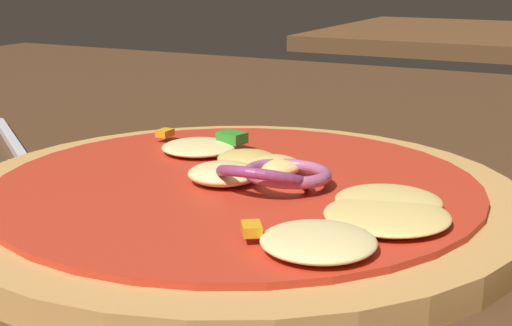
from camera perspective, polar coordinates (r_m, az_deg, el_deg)
name	(u,v)px	position (r m, az deg, el deg)	size (l,w,h in m)	color
dining_table	(192,215)	(0.39, -4.97, -4.06)	(1.25, 1.03, 0.03)	#4C301C
pizza	(241,196)	(0.35, -1.17, -2.62)	(0.27, 0.27, 0.03)	tan
fork	(18,152)	(0.48, -18.01, 0.85)	(0.15, 0.12, 0.00)	silver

